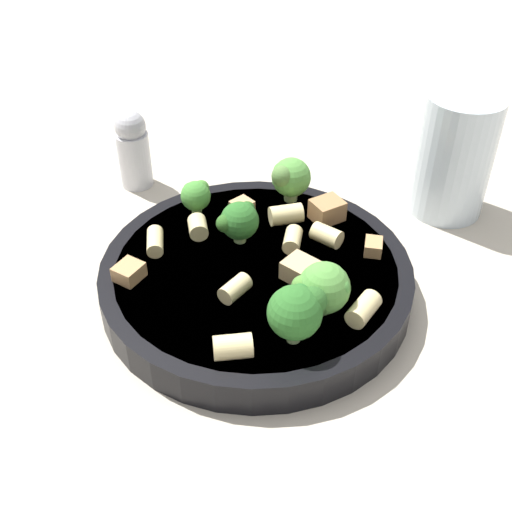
{
  "coord_description": "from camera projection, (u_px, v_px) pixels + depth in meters",
  "views": [
    {
      "loc": [
        -0.37,
        -0.16,
        0.36
      ],
      "look_at": [
        0.0,
        0.0,
        0.04
      ],
      "focal_mm": 45.0,
      "sensor_mm": 36.0,
      "label": 1
    }
  ],
  "objects": [
    {
      "name": "broccoli_floret_4",
      "position": [
        196.0,
        195.0,
        0.57
      ],
      "size": [
        0.03,
        0.03,
        0.03
      ],
      "color": "#84AD60",
      "rests_on": "pasta_bowl"
    },
    {
      "name": "broccoli_floret_2",
      "position": [
        239.0,
        221.0,
        0.54
      ],
      "size": [
        0.04,
        0.03,
        0.04
      ],
      "color": "#9EC175",
      "rests_on": "pasta_bowl"
    },
    {
      "name": "broccoli_floret_1",
      "position": [
        297.0,
        311.0,
        0.44
      ],
      "size": [
        0.04,
        0.04,
        0.05
      ],
      "color": "#9EC175",
      "rests_on": "pasta_bowl"
    },
    {
      "name": "rigatoni_4",
      "position": [
        155.0,
        241.0,
        0.54
      ],
      "size": [
        0.03,
        0.03,
        0.01
      ],
      "primitive_type": "cylinder",
      "rotation": [
        1.57,
        0.0,
        2.1
      ],
      "color": "beige",
      "rests_on": "pasta_bowl"
    },
    {
      "name": "rigatoni_7",
      "position": [
        327.0,
        235.0,
        0.54
      ],
      "size": [
        0.02,
        0.03,
        0.02
      ],
      "primitive_type": "cylinder",
      "rotation": [
        1.57,
        0.0,
        2.9
      ],
      "color": "beige",
      "rests_on": "pasta_bowl"
    },
    {
      "name": "rigatoni_0",
      "position": [
        233.0,
        347.0,
        0.44
      ],
      "size": [
        0.03,
        0.03,
        0.02
      ],
      "primitive_type": "cylinder",
      "rotation": [
        1.57,
        0.0,
        0.55
      ],
      "color": "beige",
      "rests_on": "pasta_bowl"
    },
    {
      "name": "chicken_chunk_0",
      "position": [
        327.0,
        210.0,
        0.57
      ],
      "size": [
        0.03,
        0.03,
        0.02
      ],
      "primitive_type": "cube",
      "rotation": [
        0.0,
        0.0,
        2.52
      ],
      "color": "#A87A4C",
      "rests_on": "pasta_bowl"
    },
    {
      "name": "rigatoni_6",
      "position": [
        285.0,
        214.0,
        0.56
      ],
      "size": [
        0.03,
        0.03,
        0.02
      ],
      "primitive_type": "cylinder",
      "rotation": [
        1.57,
        0.0,
        0.66
      ],
      "color": "beige",
      "rests_on": "pasta_bowl"
    },
    {
      "name": "drinking_glass",
      "position": [
        453.0,
        163.0,
        0.61
      ],
      "size": [
        0.07,
        0.07,
        0.12
      ],
      "color": "silver",
      "rests_on": "ground_plane"
    },
    {
      "name": "rigatoni_2",
      "position": [
        198.0,
        227.0,
        0.55
      ],
      "size": [
        0.03,
        0.02,
        0.02
      ],
      "primitive_type": "cylinder",
      "rotation": [
        1.57,
        0.0,
        2.17
      ],
      "color": "beige",
      "rests_on": "pasta_bowl"
    },
    {
      "name": "rigatoni_5",
      "position": [
        363.0,
        309.0,
        0.47
      ],
      "size": [
        0.03,
        0.02,
        0.02
      ],
      "primitive_type": "cylinder",
      "rotation": [
        1.57,
        0.0,
        1.38
      ],
      "color": "beige",
      "rests_on": "pasta_bowl"
    },
    {
      "name": "rigatoni_3",
      "position": [
        236.0,
        289.0,
        0.49
      ],
      "size": [
        0.03,
        0.02,
        0.01
      ],
      "primitive_type": "cylinder",
      "rotation": [
        1.57,
        0.0,
        1.32
      ],
      "color": "beige",
      "rests_on": "pasta_bowl"
    },
    {
      "name": "chicken_chunk_4",
      "position": [
        129.0,
        272.0,
        0.51
      ],
      "size": [
        0.02,
        0.02,
        0.01
      ],
      "primitive_type": "cube",
      "rotation": [
        0.0,
        0.0,
        3.0
      ],
      "color": "tan",
      "rests_on": "pasta_bowl"
    },
    {
      "name": "rigatoni_1",
      "position": [
        293.0,
        240.0,
        0.54
      ],
      "size": [
        0.03,
        0.02,
        0.01
      ],
      "primitive_type": "cylinder",
      "rotation": [
        1.57,
        0.0,
        1.81
      ],
      "color": "beige",
      "rests_on": "pasta_bowl"
    },
    {
      "name": "broccoli_floret_0",
      "position": [
        323.0,
        288.0,
        0.47
      ],
      "size": [
        0.04,
        0.04,
        0.04
      ],
      "color": "#84AD60",
      "rests_on": "pasta_bowl"
    },
    {
      "name": "broccoli_floret_3",
      "position": [
        289.0,
        177.0,
        0.58
      ],
      "size": [
        0.04,
        0.04,
        0.04
      ],
      "color": "#9EC175",
      "rests_on": "pasta_bowl"
    },
    {
      "name": "pepper_shaker",
      "position": [
        133.0,
        149.0,
        0.65
      ],
      "size": [
        0.03,
        0.03,
        0.08
      ],
      "color": "silver",
      "rests_on": "ground_plane"
    },
    {
      "name": "ground_plane",
      "position": [
        256.0,
        292.0,
        0.54
      ],
      "size": [
        2.0,
        2.0,
        0.0
      ],
      "primitive_type": "plane",
      "color": "#BCB29E"
    },
    {
      "name": "chicken_chunk_2",
      "position": [
        300.0,
        272.0,
        0.5
      ],
      "size": [
        0.03,
        0.03,
        0.02
      ],
      "primitive_type": "cube",
      "rotation": [
        0.0,
        0.0,
        1.28
      ],
      "color": "tan",
      "rests_on": "pasta_bowl"
    },
    {
      "name": "chicken_chunk_3",
      "position": [
        373.0,
        247.0,
        0.53
      ],
      "size": [
        0.02,
        0.02,
        0.01
      ],
      "primitive_type": "cube",
      "rotation": [
        0.0,
        0.0,
        0.23
      ],
      "color": "tan",
      "rests_on": "pasta_bowl"
    },
    {
      "name": "chicken_chunk_1",
      "position": [
        242.0,
        206.0,
        0.58
      ],
      "size": [
        0.02,
        0.02,
        0.01
      ],
      "primitive_type": "cube",
      "rotation": [
        0.0,
        0.0,
        2.71
      ],
      "color": "tan",
      "rests_on": "pasta_bowl"
    },
    {
      "name": "pasta_bowl",
      "position": [
        256.0,
        276.0,
        0.53
      ],
      "size": [
        0.26,
        0.26,
        0.03
      ],
      "color": "black",
      "rests_on": "ground_plane"
    }
  ]
}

